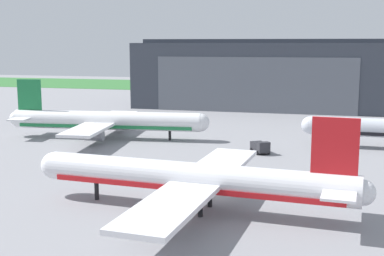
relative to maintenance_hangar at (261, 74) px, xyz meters
The scene contains 6 objects.
ground_plane 98.61m from the maintenance_hangar, 86.29° to the right, with size 440.00×440.00×0.00m, color gray.
grass_field_strip 72.54m from the maintenance_hangar, 84.93° to the left, with size 440.00×56.00×0.08m, color #347135.
maintenance_hangar is the anchor object (origin of this frame).
airliner_near_left 103.96m from the maintenance_hangar, 87.55° to the right, with size 41.06×37.01×11.92m.
airliner_far_left 68.00m from the maintenance_hangar, 111.28° to the right, with size 42.71×33.76×12.17m.
pushback_tractor 70.78m from the maintenance_hangar, 83.20° to the right, with size 3.99×4.58×2.30m.
Camera 1 is at (12.28, -62.53, 19.67)m, focal length 47.86 mm.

